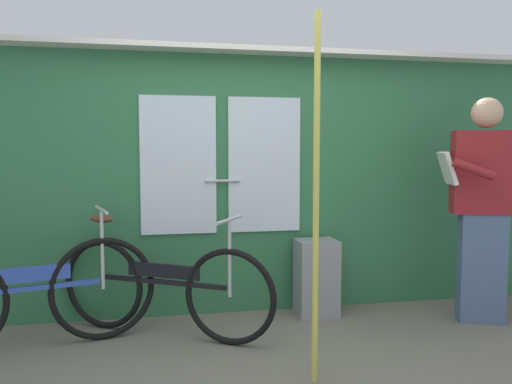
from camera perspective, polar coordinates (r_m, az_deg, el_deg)
The scene contains 7 objects.
ground_plane at distance 3.31m, azimuth 2.66°, elevation -19.65°, with size 6.45×4.01×0.04m, color #666056.
train_door_wall at distance 4.20m, azimuth -1.27°, elevation 1.72°, with size 5.45×0.28×2.15m.
bicycle_near_door at distance 3.76m, azimuth -24.25°, elevation -10.42°, with size 1.65×0.58×0.94m.
bicycle_leaning_behind at distance 3.78m, azimuth -10.46°, elevation -10.41°, with size 1.50×0.90×0.89m.
passenger_reading_newspaper at distance 4.31m, azimuth 24.09°, elevation -1.30°, with size 0.63×0.58×1.75m.
trash_bin_by_wall at distance 4.24m, azimuth 6.79°, elevation -9.47°, with size 0.33×0.28×0.62m, color gray.
handrail_pole at distance 2.91m, azimuth 6.76°, elevation -0.98°, with size 0.04×0.04×2.11m, color #C6C14C.
Camera 1 is at (-0.72, -2.93, 1.34)m, focal length 35.62 mm.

